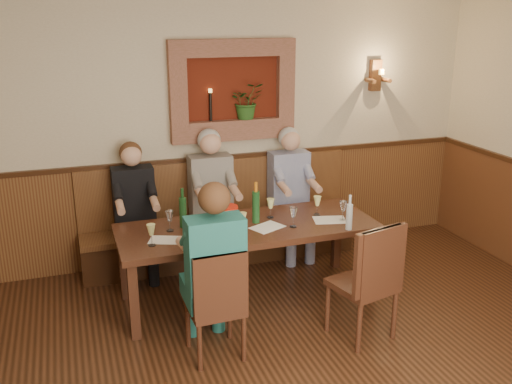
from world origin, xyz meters
The scene contains 30 objects.
room_shell centered at (0.00, 0.00, 1.89)m, with size 6.04×6.04×2.82m.
wainscoting centered at (0.00, 0.00, 0.59)m, with size 6.02×6.02×1.15m.
wall_niche centered at (0.24, 2.94, 1.81)m, with size 1.36×0.30×1.06m.
wall_sconce centered at (1.90, 2.93, 1.94)m, with size 0.25×0.20×0.35m.
dining_table centered at (0.00, 1.85, 0.68)m, with size 2.40×0.90×0.75m.
bench centered at (0.00, 2.79, 0.33)m, with size 3.00×0.45×1.11m.
chair_near_left centered at (-0.54, 1.02, 0.28)m, with size 0.43×0.43×0.95m.
chair_near_right centered at (0.71, 0.90, 0.30)m, with size 0.56×0.56×1.04m.
person_bench_left centered at (-0.92, 2.69, 0.58)m, with size 0.41×0.51×1.41m.
person_bench_mid centered at (-0.11, 2.69, 0.62)m, with size 0.45×0.55×1.49m.
person_bench_right centered at (0.78, 2.69, 0.60)m, with size 0.43×0.53×1.45m.
person_chair_front centered at (-0.54, 1.07, 0.61)m, with size 0.44×0.54×1.47m.
spittoon_bucket centered at (-0.20, 1.82, 0.86)m, with size 0.19×0.19×0.22m, color red.
wine_bottle_green_a centered at (0.10, 1.90, 0.91)m, with size 0.07×0.07×0.39m.
wine_bottle_green_b centered at (-0.57, 2.00, 0.90)m, with size 0.08×0.08×0.37m.
water_bottle centered at (0.84, 1.46, 0.88)m, with size 0.07×0.07×0.33m.
tasting_sheet_a centered at (-0.79, 1.74, 0.75)m, with size 0.27×0.19×0.00m, color white.
tasting_sheet_b centered at (0.16, 1.74, 0.75)m, with size 0.29×0.21×0.00m, color white.
tasting_sheet_c centered at (0.79, 1.73, 0.75)m, with size 0.30×0.22×0.00m, color white.
tasting_sheet_d centered at (-0.49, 1.57, 0.75)m, with size 0.31×0.22×0.00m, color white.
wine_glass_0 centered at (0.27, 1.97, 0.85)m, with size 0.08×0.08×0.19m, color #E0E488, non-canonical shape.
wine_glass_1 centered at (-0.92, 1.66, 0.85)m, with size 0.08×0.08×0.19m, color #E0E488, non-canonical shape.
wine_glass_2 centered at (0.73, 1.90, 0.85)m, with size 0.08×0.08×0.19m, color #E0E488, non-canonical shape.
wine_glass_3 centered at (-0.55, 1.66, 0.85)m, with size 0.08×0.08×0.19m, color #E0E488, non-canonical shape.
wine_glass_4 centered at (-0.10, 1.68, 0.85)m, with size 0.08×0.08×0.19m, color #E0E488, non-canonical shape.
wine_glass_5 centered at (-0.26, 1.95, 0.85)m, with size 0.08×0.08×0.19m, color white, non-canonical shape.
wine_glass_6 centered at (-0.71, 1.94, 0.85)m, with size 0.08×0.08×0.19m, color white, non-canonical shape.
wine_glass_7 centered at (-0.16, 1.60, 0.85)m, with size 0.08×0.08×0.19m, color #E0E488, non-canonical shape.
wine_glass_8 centered at (0.90, 1.68, 0.85)m, with size 0.08×0.08×0.19m, color white, non-canonical shape.
wine_glass_9 centered at (0.38, 1.68, 0.85)m, with size 0.08×0.08×0.19m, color white, non-canonical shape.
Camera 1 is at (-1.52, -2.87, 2.66)m, focal length 40.00 mm.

